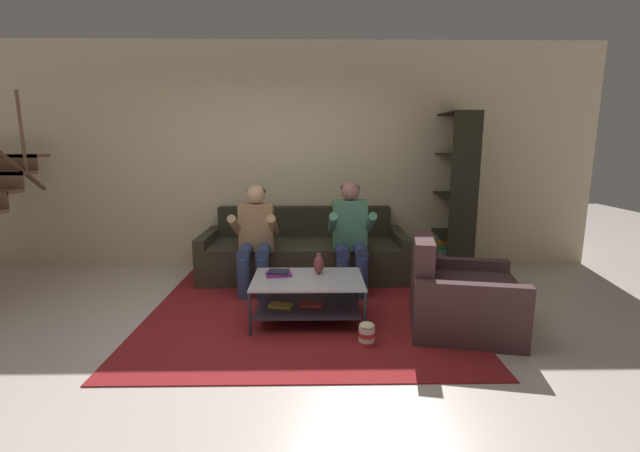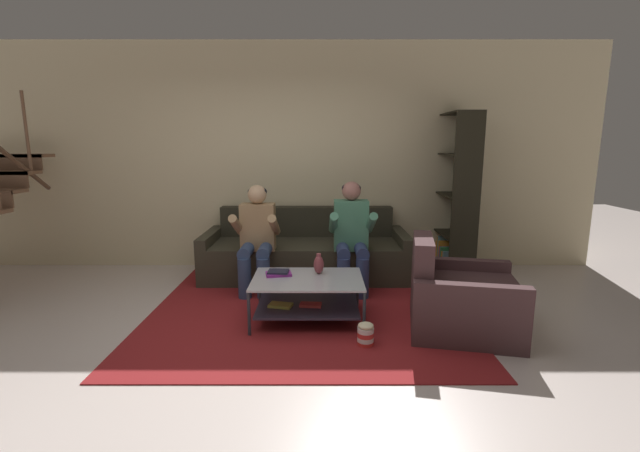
# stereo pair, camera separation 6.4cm
# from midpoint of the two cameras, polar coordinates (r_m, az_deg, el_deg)

# --- Properties ---
(ground) EXTENTS (16.80, 16.80, 0.00)m
(ground) POSITION_cam_midpoint_polar(r_m,az_deg,el_deg) (3.65, -9.60, -15.68)
(ground) COLOR beige
(back_partition) EXTENTS (8.40, 0.12, 2.90)m
(back_partition) POSITION_cam_midpoint_polar(r_m,az_deg,el_deg) (5.72, -6.38, 9.06)
(back_partition) COLOR beige
(back_partition) RESTS_ON ground
(couch) EXTENTS (2.48, 0.94, 0.82)m
(couch) POSITION_cam_midpoint_polar(r_m,az_deg,el_deg) (5.34, -2.46, -3.72)
(couch) COLOR #343225
(couch) RESTS_ON ground
(person_seated_left) EXTENTS (0.50, 0.58, 1.18)m
(person_seated_left) POSITION_cam_midpoint_polar(r_m,az_deg,el_deg) (4.77, -8.98, -1.09)
(person_seated_left) COLOR navy
(person_seated_left) RESTS_ON ground
(person_seated_right) EXTENTS (0.50, 0.58, 1.22)m
(person_seated_right) POSITION_cam_midpoint_polar(r_m,az_deg,el_deg) (4.74, 3.70, -0.84)
(person_seated_right) COLOR navy
(person_seated_right) RESTS_ON ground
(coffee_table) EXTENTS (1.01, 0.69, 0.41)m
(coffee_table) POSITION_cam_midpoint_polar(r_m,az_deg,el_deg) (4.00, -2.17, -8.86)
(coffee_table) COLOR #B8B7BE
(coffee_table) RESTS_ON ground
(area_rug) EXTENTS (3.00, 3.36, 0.01)m
(area_rug) POSITION_cam_midpoint_polar(r_m,az_deg,el_deg) (4.63, -2.31, -9.58)
(area_rug) COLOR maroon
(area_rug) RESTS_ON ground
(vase) EXTENTS (0.10, 0.10, 0.20)m
(vase) POSITION_cam_midpoint_polar(r_m,az_deg,el_deg) (4.06, -0.63, -5.13)
(vase) COLOR brown
(vase) RESTS_ON coffee_table
(book_stack) EXTENTS (0.26, 0.19, 0.04)m
(book_stack) POSITION_cam_midpoint_polar(r_m,az_deg,el_deg) (4.05, -6.01, -6.29)
(book_stack) COLOR #912A90
(book_stack) RESTS_ON coffee_table
(bookshelf) EXTENTS (0.33, 0.86, 2.00)m
(bookshelf) POSITION_cam_midpoint_polar(r_m,az_deg,el_deg) (5.73, 17.01, 1.61)
(bookshelf) COLOR black
(bookshelf) RESTS_ON ground
(armchair) EXTENTS (1.05, 1.03, 0.83)m
(armchair) POSITION_cam_midpoint_polar(r_m,az_deg,el_deg) (4.01, 17.68, -9.28)
(armchair) COLOR #462D2F
(armchair) RESTS_ON ground
(popcorn_tub) EXTENTS (0.13, 0.13, 0.20)m
(popcorn_tub) POSITION_cam_midpoint_polar(r_m,az_deg,el_deg) (3.62, 5.73, -14.12)
(popcorn_tub) COLOR red
(popcorn_tub) RESTS_ON ground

